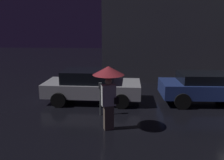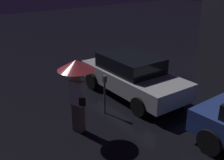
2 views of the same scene
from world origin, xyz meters
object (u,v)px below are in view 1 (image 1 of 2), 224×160
Objects in this scene: parking_meter at (100,95)px; parked_car_blue at (205,87)px; pedestrian_with_umbrella at (109,82)px; parked_car_silver at (92,85)px.

parked_car_blue is at bearing 20.79° from parking_meter.
parking_meter is (-0.41, 1.23, -0.86)m from pedestrian_with_umbrella.
pedestrian_with_umbrella is (1.02, -2.92, 0.89)m from parked_car_silver.
pedestrian_with_umbrella reaches higher than parked_car_silver.
parking_meter is (-4.61, -1.75, 0.06)m from parked_car_blue.
parked_car_blue is at bearing 15.98° from pedestrian_with_umbrella.
parked_car_blue is 5.22m from pedestrian_with_umbrella.
parking_meter is at bearing -69.12° from parked_car_silver.
pedestrian_with_umbrella is 1.65× the size of parking_meter.
parked_car_silver is at bearing 89.78° from pedestrian_with_umbrella.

